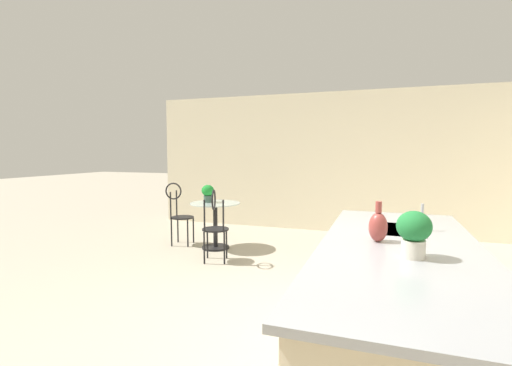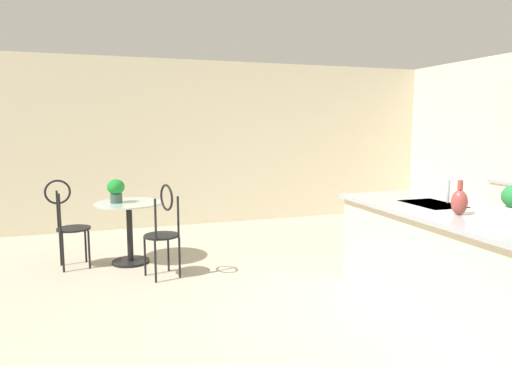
# 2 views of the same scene
# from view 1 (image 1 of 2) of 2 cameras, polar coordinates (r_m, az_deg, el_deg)

# --- Properties ---
(ground_plane) EXTENTS (40.00, 40.00, 0.00)m
(ground_plane) POSITION_cam_1_polar(r_m,az_deg,el_deg) (3.40, 5.18, -22.34)
(ground_plane) COLOR #B2A893
(wall_left_window) EXTENTS (0.12, 7.80, 2.70)m
(wall_left_window) POSITION_cam_1_polar(r_m,az_deg,el_deg) (7.24, 13.56, 3.13)
(wall_left_window) COLOR beige
(wall_left_window) RESTS_ON ground
(kitchen_island) EXTENTS (2.80, 1.06, 0.92)m
(kitchen_island) POSITION_cam_1_polar(r_m,az_deg,el_deg) (2.86, 21.29, -17.91)
(kitchen_island) COLOR beige
(kitchen_island) RESTS_ON ground
(bistro_table) EXTENTS (0.80, 0.80, 0.74)m
(bistro_table) POSITION_cam_1_polar(r_m,az_deg,el_deg) (5.94, -6.36, -5.90)
(bistro_table) COLOR black
(bistro_table) RESTS_ON ground
(chair_near_window) EXTENTS (0.44, 0.51, 1.04)m
(chair_near_window) POSITION_cam_1_polar(r_m,az_deg,el_deg) (6.26, -11.92, -4.24)
(chair_near_window) COLOR black
(chair_near_window) RESTS_ON ground
(chair_by_island) EXTENTS (0.52, 0.48, 1.04)m
(chair_by_island) POSITION_cam_1_polar(r_m,az_deg,el_deg) (5.17, -6.44, -6.09)
(chair_by_island) COLOR black
(chair_by_island) RESTS_ON ground
(sink_faucet) EXTENTS (0.02, 0.02, 0.22)m
(sink_faucet) POSITION_cam_1_polar(r_m,az_deg,el_deg) (3.24, 24.47, -4.87)
(sink_faucet) COLOR #B2B5BA
(sink_faucet) RESTS_ON kitchen_island
(potted_plant_on_table) EXTENTS (0.20, 0.20, 0.28)m
(potted_plant_on_table) POSITION_cam_1_polar(r_m,az_deg,el_deg) (5.95, -7.53, -1.46)
(potted_plant_on_table) COLOR #385147
(potted_plant_on_table) RESTS_ON bistro_table
(potted_plant_counter_near) EXTENTS (0.20, 0.20, 0.28)m
(potted_plant_counter_near) POSITION_cam_1_polar(r_m,az_deg,el_deg) (2.39, 23.41, -6.92)
(potted_plant_counter_near) COLOR beige
(potted_plant_counter_near) RESTS_ON kitchen_island
(vase_on_counter) EXTENTS (0.13, 0.13, 0.29)m
(vase_on_counter) POSITION_cam_1_polar(r_m,az_deg,el_deg) (2.74, 18.51, -6.43)
(vase_on_counter) COLOR #993D38
(vase_on_counter) RESTS_ON kitchen_island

